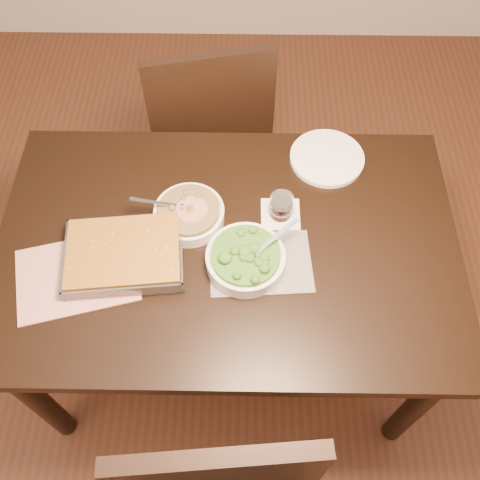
{
  "coord_description": "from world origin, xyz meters",
  "views": [
    {
      "loc": [
        0.05,
        -0.85,
        2.11
      ],
      "look_at": [
        0.04,
        -0.02,
        0.8
      ],
      "focal_mm": 40.0,
      "sensor_mm": 36.0,
      "label": 1
    }
  ],
  "objects_px": {
    "stew_bowl": "(189,213)",
    "dinner_plate": "(327,158)",
    "chair_far": "(209,124)",
    "wine_tumbler": "(281,206)",
    "table": "(228,259)",
    "baking_dish": "(124,255)",
    "broccoli_bowl": "(246,258)"
  },
  "relations": [
    {
      "from": "stew_bowl",
      "to": "dinner_plate",
      "type": "bearing_deg",
      "value": 29.31
    },
    {
      "from": "table",
      "to": "stew_bowl",
      "type": "xyz_separation_m",
      "value": [
        -0.12,
        0.08,
        0.13
      ]
    },
    {
      "from": "broccoli_bowl",
      "to": "baking_dish",
      "type": "distance_m",
      "value": 0.35
    },
    {
      "from": "table",
      "to": "baking_dish",
      "type": "relative_size",
      "value": 3.86
    },
    {
      "from": "broccoli_bowl",
      "to": "baking_dish",
      "type": "relative_size",
      "value": 0.66
    },
    {
      "from": "baking_dish",
      "to": "chair_far",
      "type": "height_order",
      "value": "chair_far"
    },
    {
      "from": "chair_far",
      "to": "dinner_plate",
      "type": "bearing_deg",
      "value": 127.14
    },
    {
      "from": "dinner_plate",
      "to": "wine_tumbler",
      "type": "bearing_deg",
      "value": -125.28
    },
    {
      "from": "dinner_plate",
      "to": "chair_far",
      "type": "distance_m",
      "value": 0.59
    },
    {
      "from": "table",
      "to": "wine_tumbler",
      "type": "height_order",
      "value": "wine_tumbler"
    },
    {
      "from": "chair_far",
      "to": "wine_tumbler",
      "type": "bearing_deg",
      "value": 101.71
    },
    {
      "from": "baking_dish",
      "to": "dinner_plate",
      "type": "relative_size",
      "value": 1.47
    },
    {
      "from": "baking_dish",
      "to": "wine_tumbler",
      "type": "relative_size",
      "value": 4.46
    },
    {
      "from": "wine_tumbler",
      "to": "dinner_plate",
      "type": "xyz_separation_m",
      "value": [
        0.16,
        0.23,
        -0.04
      ]
    },
    {
      "from": "stew_bowl",
      "to": "baking_dish",
      "type": "distance_m",
      "value": 0.23
    },
    {
      "from": "stew_bowl",
      "to": "wine_tumbler",
      "type": "relative_size",
      "value": 2.97
    },
    {
      "from": "baking_dish",
      "to": "table",
      "type": "bearing_deg",
      "value": 6.53
    },
    {
      "from": "stew_bowl",
      "to": "broccoli_bowl",
      "type": "distance_m",
      "value": 0.23
    },
    {
      "from": "stew_bowl",
      "to": "chair_far",
      "type": "relative_size",
      "value": 0.25
    },
    {
      "from": "chair_far",
      "to": "baking_dish",
      "type": "bearing_deg",
      "value": 63.09
    },
    {
      "from": "stew_bowl",
      "to": "dinner_plate",
      "type": "relative_size",
      "value": 0.98
    },
    {
      "from": "dinner_plate",
      "to": "table",
      "type": "bearing_deg",
      "value": -134.19
    },
    {
      "from": "table",
      "to": "dinner_plate",
      "type": "xyz_separation_m",
      "value": [
        0.32,
        0.33,
        0.1
      ]
    },
    {
      "from": "stew_bowl",
      "to": "baking_dish",
      "type": "xyz_separation_m",
      "value": [
        -0.18,
        -0.15,
        -0.0
      ]
    },
    {
      "from": "table",
      "to": "stew_bowl",
      "type": "height_order",
      "value": "stew_bowl"
    },
    {
      "from": "stew_bowl",
      "to": "baking_dish",
      "type": "height_order",
      "value": "stew_bowl"
    },
    {
      "from": "table",
      "to": "broccoli_bowl",
      "type": "relative_size",
      "value": 5.88
    },
    {
      "from": "stew_bowl",
      "to": "chair_far",
      "type": "distance_m",
      "value": 0.65
    },
    {
      "from": "broccoli_bowl",
      "to": "dinner_plate",
      "type": "distance_m",
      "value": 0.49
    },
    {
      "from": "stew_bowl",
      "to": "chair_far",
      "type": "bearing_deg",
      "value": 88.07
    },
    {
      "from": "stew_bowl",
      "to": "wine_tumbler",
      "type": "distance_m",
      "value": 0.28
    },
    {
      "from": "table",
      "to": "broccoli_bowl",
      "type": "height_order",
      "value": "broccoli_bowl"
    }
  ]
}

